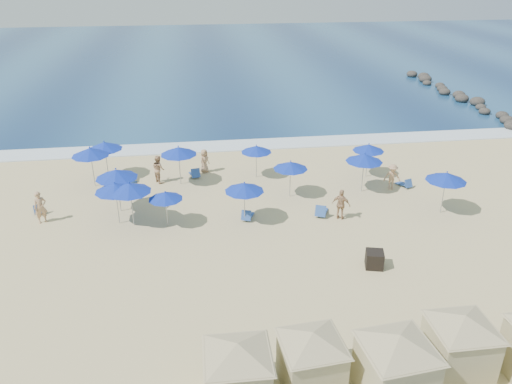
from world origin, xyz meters
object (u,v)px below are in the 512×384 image
(beachgoer_1, at_px, (159,169))
(beachgoer_2, at_px, (341,205))
(umbrella_12, at_px, (116,174))
(beachgoer_3, at_px, (392,177))
(umbrella_5, at_px, (165,196))
(beachgoer_4, at_px, (204,161))
(umbrella_6, at_px, (244,187))
(cabana_0, at_px, (238,366))
(umbrella_3, at_px, (130,188))
(umbrella_2, at_px, (104,146))
(umbrella_9, at_px, (369,148))
(cabana_2, at_px, (397,358))
(umbrella_10, at_px, (364,158))
(beachgoer_0, at_px, (40,207))
(umbrella_7, at_px, (256,149))
(trash_bin, at_px, (374,259))
(umbrella_8, at_px, (291,165))
(cabana_1, at_px, (312,353))
(umbrella_1, at_px, (115,187))
(umbrella_4, at_px, (179,151))
(umbrella_11, at_px, (446,177))
(umbrella_0, at_px, (90,152))
(rock_jetty, at_px, (467,100))
(cabana_3, at_px, (461,337))

(beachgoer_1, xyz_separation_m, beachgoer_2, (10.34, -6.62, -0.02))
(umbrella_12, height_order, beachgoer_3, umbrella_12)
(umbrella_5, height_order, beachgoer_4, umbrella_5)
(umbrella_6, distance_m, beachgoer_4, 7.86)
(cabana_0, bearing_deg, beachgoer_2, 59.72)
(cabana_0, xyz_separation_m, umbrella_3, (-4.48, 12.88, 0.69))
(umbrella_2, distance_m, umbrella_9, 17.36)
(cabana_2, bearing_deg, umbrella_10, 74.86)
(cabana_0, relative_size, beachgoer_0, 2.37)
(umbrella_6, height_order, umbrella_7, umbrella_6)
(trash_bin, relative_size, umbrella_9, 0.34)
(umbrella_8, xyz_separation_m, beachgoer_4, (-5.04, 4.59, -1.24))
(umbrella_7, distance_m, beachgoer_3, 8.89)
(umbrella_12, relative_size, beachgoer_3, 1.61)
(umbrella_6, bearing_deg, umbrella_9, 30.93)
(umbrella_2, relative_size, umbrella_5, 1.23)
(umbrella_9, bearing_deg, beachgoer_0, -169.22)
(umbrella_6, bearing_deg, umbrella_3, 175.40)
(cabana_1, distance_m, umbrella_1, 15.09)
(cabana_1, relative_size, umbrella_7, 1.81)
(beachgoer_0, bearing_deg, umbrella_5, -36.76)
(trash_bin, relative_size, umbrella_1, 0.32)
(trash_bin, relative_size, umbrella_4, 0.31)
(trash_bin, bearing_deg, umbrella_11, 54.84)
(umbrella_0, height_order, umbrella_5, umbrella_0)
(rock_jetty, bearing_deg, umbrella_4, -150.66)
(rock_jetty, height_order, umbrella_10, umbrella_10)
(umbrella_3, height_order, beachgoer_1, umbrella_3)
(trash_bin, xyz_separation_m, umbrella_10, (2.17, 8.32, 1.85))
(umbrella_8, bearing_deg, umbrella_0, 165.07)
(umbrella_10, bearing_deg, cabana_3, -96.22)
(trash_bin, xyz_separation_m, umbrella_5, (-9.86, 5.40, 1.43))
(umbrella_5, distance_m, beachgoer_2, 9.71)
(rock_jetty, xyz_separation_m, umbrella_5, (-29.46, -21.77, 1.48))
(umbrella_3, bearing_deg, umbrella_10, 10.41)
(trash_bin, relative_size, cabana_3, 0.19)
(umbrella_2, xyz_separation_m, umbrella_3, (2.25, -6.96, -0.00))
(umbrella_12, relative_size, beachgoer_2, 1.52)
(umbrella_4, distance_m, umbrella_5, 5.67)
(umbrella_0, relative_size, umbrella_12, 1.00)
(rock_jetty, xyz_separation_m, umbrella_4, (-28.76, -16.16, 1.94))
(beachgoer_2, bearing_deg, cabana_3, 126.06)
(umbrella_1, relative_size, beachgoer_3, 1.50)
(rock_jetty, height_order, umbrella_11, umbrella_11)
(umbrella_1, bearing_deg, umbrella_0, 111.65)
(umbrella_6, xyz_separation_m, beachgoer_1, (-4.94, 6.27, -1.23))
(cabana_2, height_order, beachgoer_0, cabana_2)
(cabana_1, relative_size, umbrella_4, 1.58)
(umbrella_2, bearing_deg, trash_bin, -42.34)
(umbrella_7, distance_m, umbrella_11, 11.88)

